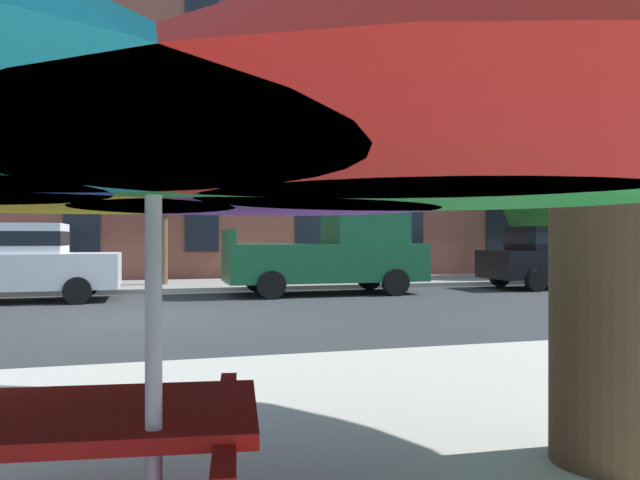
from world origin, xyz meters
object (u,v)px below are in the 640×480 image
(street_tree_middle, at_px, (159,164))
(street_tree_right, at_px, (544,194))
(sedan_white, at_px, (15,260))
(pickup_green, at_px, (333,254))
(patio_umbrella, at_px, (153,122))
(sedan_black, at_px, (557,255))

(street_tree_middle, relative_size, street_tree_right, 1.09)
(street_tree_right, bearing_deg, street_tree_middle, -179.61)
(sedan_white, height_order, street_tree_middle, street_tree_middle)
(pickup_green, xyz_separation_m, street_tree_right, (8.60, 3.07, 1.96))
(sedan_white, height_order, patio_umbrella, patio_umbrella)
(street_tree_right, bearing_deg, sedan_black, -120.83)
(sedan_white, relative_size, patio_umbrella, 1.08)
(pickup_green, distance_m, street_tree_middle, 5.85)
(street_tree_right, bearing_deg, sedan_white, -169.23)
(pickup_green, bearing_deg, sedan_black, -0.00)
(sedan_white, xyz_separation_m, patio_umbrella, (3.00, -12.70, 0.91))
(pickup_green, relative_size, sedan_black, 1.16)
(sedan_white, bearing_deg, patio_umbrella, -76.72)
(sedan_white, relative_size, pickup_green, 0.86)
(street_tree_right, height_order, patio_umbrella, street_tree_right)
(pickup_green, bearing_deg, sedan_white, -180.00)
(patio_umbrella, bearing_deg, sedan_black, 48.35)
(sedan_white, distance_m, street_tree_middle, 5.10)
(sedan_white, bearing_deg, sedan_black, 0.00)
(street_tree_middle, bearing_deg, sedan_white, -136.95)
(pickup_green, distance_m, patio_umbrella, 13.51)
(street_tree_middle, xyz_separation_m, street_tree_right, (12.93, 0.09, -0.60))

